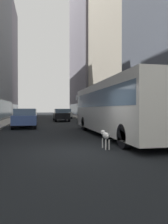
{
  "coord_description": "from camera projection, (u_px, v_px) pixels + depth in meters",
  "views": [
    {
      "loc": [
        -1.65,
        -8.05,
        1.58
      ],
      "look_at": [
        1.12,
        5.32,
        1.4
      ],
      "focal_mm": 34.91,
      "sensor_mm": 36.0,
      "label": 1
    }
  ],
  "objects": [
    {
      "name": "ground_plane",
      "position": [
        48.0,
        117.0,
        42.51
      ],
      "size": [
        120.0,
        120.0,
        0.0
      ],
      "primitive_type": "plane",
      "color": "black"
    },
    {
      "name": "sidewalk_left",
      "position": [
        17.0,
        117.0,
        41.35
      ],
      "size": [
        2.4,
        110.0,
        0.15
      ],
      "primitive_type": "cube",
      "color": "#9E9991",
      "rests_on": "ground"
    },
    {
      "name": "sidewalk_right",
      "position": [
        76.0,
        117.0,
        43.66
      ],
      "size": [
        2.4,
        110.0,
        0.15
      ],
      "primitive_type": "cube",
      "color": "#9E9991",
      "rests_on": "ground"
    },
    {
      "name": "building_right_far",
      "position": [
        99.0,
        39.0,
        50.31
      ],
      "size": [
        10.65,
        21.1,
        35.65
      ],
      "color": "slate",
      "rests_on": "ground"
    },
    {
      "name": "transit_bus",
      "position": [
        115.0,
        106.0,
        12.92
      ],
      "size": [
        2.78,
        11.53,
        3.05
      ],
      "color": "silver",
      "rests_on": "ground"
    },
    {
      "name": "car_silver_sedan",
      "position": [
        65.0,
        114.0,
        37.32
      ],
      "size": [
        1.76,
        4.65,
        1.62
      ],
      "color": "#B7BABF",
      "rests_on": "ground"
    },
    {
      "name": "car_white_van",
      "position": [
        30.0,
        115.0,
        28.46
      ],
      "size": [
        1.74,
        4.6,
        1.62
      ],
      "color": "silver",
      "rests_on": "ground"
    },
    {
      "name": "car_black_suv",
      "position": [
        61.0,
        115.0,
        28.68
      ],
      "size": [
        1.86,
        4.6,
        1.62
      ],
      "color": "black",
      "rests_on": "ground"
    },
    {
      "name": "car_blue_hatchback",
      "position": [
        25.0,
        118.0,
        18.71
      ],
      "size": [
        1.9,
        4.63,
        1.62
      ],
      "color": "#4C6BB7",
      "rests_on": "ground"
    },
    {
      "name": "dalmatian_dog",
      "position": [
        105.0,
        136.0,
        8.71
      ],
      "size": [
        0.22,
        0.96,
        0.72
      ],
      "color": "white",
      "rests_on": "ground"
    },
    {
      "name": "pedestrian_with_handbag",
      "position": [
        126.0,
        116.0,
        17.86
      ],
      "size": [
        0.45,
        0.34,
        1.69
      ],
      "color": "#1E1E2D",
      "rests_on": "sidewalk_right"
    }
  ]
}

